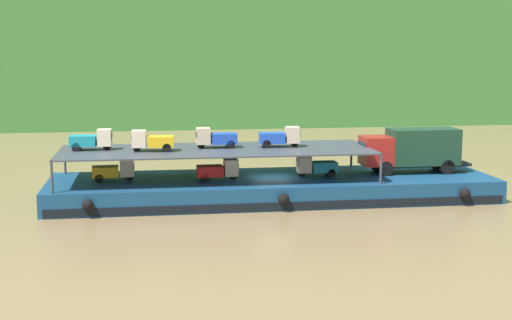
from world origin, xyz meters
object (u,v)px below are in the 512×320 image
Objects in this scene: mini_truck_lower_mid at (316,166)px; mini_truck_upper_mid at (152,141)px; cargo_barge at (272,188)px; mini_truck_lower_stern at (114,170)px; mini_truck_upper_fore at (216,138)px; mini_truck_upper_bow at (280,137)px; mini_truck_lower_aft at (218,170)px; mini_truck_upper_stern at (92,140)px; covered_lorry at (412,149)px.

mini_truck_lower_mid is 0.99× the size of mini_truck_upper_mid.
mini_truck_lower_mid is (3.01, -0.03, 1.44)m from cargo_barge.
mini_truck_lower_stern is 7.09m from mini_truck_upper_fore.
mini_truck_upper_mid is at bearing -175.04° from mini_truck_upper_bow.
mini_truck_upper_bow is at bearing 169.23° from mini_truck_lower_mid.
mini_truck_lower_aft is at bearing -6.55° from mini_truck_lower_stern.
mini_truck_upper_stern is at bearing 176.34° from cargo_barge.
mini_truck_upper_stern is (-1.41, 0.55, 2.00)m from mini_truck_lower_stern.
mini_truck_upper_fore reaches higher than covered_lorry.
mini_truck_lower_aft is (-3.74, -0.56, 1.44)m from cargo_barge.
mini_truck_lower_aft is 6.78m from mini_truck_lower_mid.
mini_truck_lower_aft is at bearing -176.08° from covered_lorry.
covered_lorry is at bearing 3.32° from mini_truck_lower_mid.
covered_lorry is (9.99, 0.38, 2.45)m from cargo_barge.
covered_lorry is 2.83× the size of mini_truck_upper_mid.
mini_truck_upper_fore is (8.19, -0.13, 0.00)m from mini_truck_upper_stern.
mini_truck_lower_stern is at bearing -179.57° from covered_lorry.
mini_truck_upper_mid and mini_truck_upper_bow have the same top height.
mini_truck_lower_stern is (-20.58, -0.15, -1.00)m from covered_lorry.
covered_lorry is at bearing 2.21° from mini_truck_upper_mid.
mini_truck_upper_bow is at bearing -2.73° from mini_truck_upper_fore.
mini_truck_lower_mid is 0.99× the size of mini_truck_upper_fore.
mini_truck_upper_stern reaches higher than cargo_barge.
covered_lorry is 13.81m from mini_truck_lower_aft.
mini_truck_upper_mid reaches higher than cargo_barge.
mini_truck_lower_aft is (-13.74, -0.94, -1.00)m from covered_lorry.
mini_truck_upper_mid is 1.00× the size of mini_truck_upper_fore.
mini_truck_lower_aft is at bearing -171.44° from cargo_barge.
mini_truck_lower_mid is at bearing 1.51° from mini_truck_upper_mid.
cargo_barge is 8.78m from mini_truck_upper_mid.
mini_truck_upper_bow reaches higher than covered_lorry.
covered_lorry is 2.84× the size of mini_truck_upper_fore.
mini_truck_upper_stern is 12.60m from mini_truck_upper_bow.
mini_truck_upper_fore reaches higher than mini_truck_lower_aft.
mini_truck_lower_mid is 7.14m from mini_truck_upper_fore.
mini_truck_lower_stern is 11.36m from mini_truck_upper_bow.
mini_truck_upper_stern is at bearing 176.96° from mini_truck_lower_mid.
mini_truck_upper_fore is at bearing 12.72° from mini_truck_upper_mid.
covered_lorry reaches higher than cargo_barge.
mini_truck_lower_mid is 0.98× the size of mini_truck_upper_bow.
mini_truck_upper_bow is (0.59, 0.43, 3.44)m from cargo_barge.
mini_truck_upper_bow is (8.66, 0.75, 0.00)m from mini_truck_upper_mid.
mini_truck_upper_stern is at bearing 170.84° from mini_truck_lower_aft.
mini_truck_upper_fore is at bearing 178.90° from covered_lorry.
cargo_barge is 10.30m from covered_lorry.
cargo_barge is 3.34m from mini_truck_lower_mid.
mini_truck_upper_bow is (-9.40, 0.06, 1.00)m from covered_lorry.
mini_truck_upper_bow is (11.18, 0.21, 2.00)m from mini_truck_lower_stern.
mini_truck_upper_mid reaches higher than mini_truck_lower_aft.
mini_truck_lower_aft is 4.77m from mini_truck_upper_mid.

